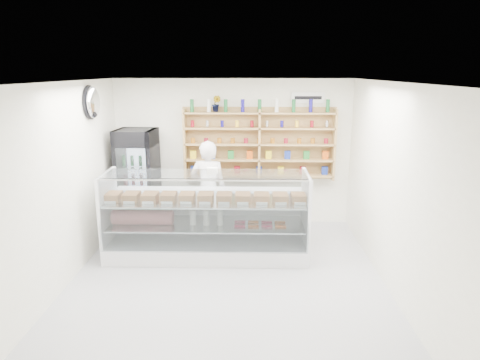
{
  "coord_description": "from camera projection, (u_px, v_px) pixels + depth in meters",
  "views": [
    {
      "loc": [
        0.31,
        -5.61,
        2.95
      ],
      "look_at": [
        0.17,
        0.9,
        1.27
      ],
      "focal_mm": 32.0,
      "sensor_mm": 36.0,
      "label": 1
    }
  ],
  "objects": [
    {
      "name": "room",
      "position": [
        226.0,
        187.0,
        5.83
      ],
      "size": [
        5.0,
        5.0,
        5.0
      ],
      "color": "#A5A5AA",
      "rests_on": "ground"
    },
    {
      "name": "drinks_cooler",
      "position": [
        138.0,
        181.0,
        7.9
      ],
      "size": [
        0.73,
        0.71,
        1.92
      ],
      "rotation": [
        0.0,
        0.0,
        -0.06
      ],
      "color": "black",
      "rests_on": "floor"
    },
    {
      "name": "display_counter",
      "position": [
        207.0,
        234.0,
        6.93
      ],
      "size": [
        3.21,
        0.96,
        1.4
      ],
      "color": "white",
      "rests_on": "floor"
    },
    {
      "name": "potted_plant",
      "position": [
        216.0,
        104.0,
        7.86
      ],
      "size": [
        0.2,
        0.18,
        0.3
      ],
      "primitive_type": "imported",
      "rotation": [
        0.0,
        0.0,
        -0.36
      ],
      "color": "#1E6626",
      "rests_on": "wall_shelving"
    },
    {
      "name": "shop_worker",
      "position": [
        208.0,
        190.0,
        7.57
      ],
      "size": [
        0.69,
        0.49,
        1.77
      ],
      "primitive_type": "imported",
      "rotation": [
        0.0,
        0.0,
        3.04
      ],
      "color": "silver",
      "rests_on": "floor"
    },
    {
      "name": "security_mirror",
      "position": [
        93.0,
        102.0,
        6.77
      ],
      "size": [
        0.15,
        0.5,
        0.5
      ],
      "primitive_type": "ellipsoid",
      "color": "silver",
      "rests_on": "left_wall"
    },
    {
      "name": "wall_shelving",
      "position": [
        259.0,
        144.0,
        8.03
      ],
      "size": [
        2.84,
        0.28,
        1.33
      ],
      "color": "tan",
      "rests_on": "back_wall"
    },
    {
      "name": "wall_sign",
      "position": [
        308.0,
        98.0,
        7.93
      ],
      "size": [
        0.62,
        0.03,
        0.2
      ],
      "primitive_type": "cube",
      "color": "white",
      "rests_on": "back_wall"
    }
  ]
}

